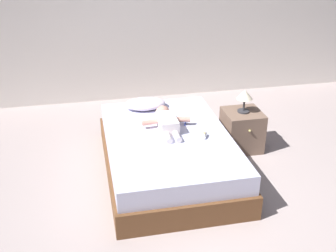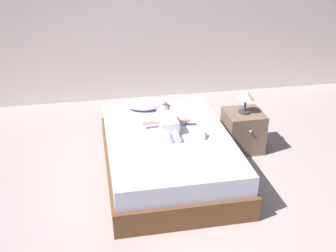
# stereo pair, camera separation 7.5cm
# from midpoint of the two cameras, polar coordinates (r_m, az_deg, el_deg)

# --- Properties ---
(ground_plane) EXTENTS (8.00, 8.00, 0.00)m
(ground_plane) POSITION_cam_midpoint_polar(r_m,az_deg,el_deg) (4.11, 6.13, -11.27)
(ground_plane) COLOR #AF9D9A
(wall_behind_bed) EXTENTS (8.00, 0.12, 2.81)m
(wall_behind_bed) POSITION_cam_midpoint_polar(r_m,az_deg,el_deg) (6.29, -1.24, 16.23)
(wall_behind_bed) COLOR silver
(wall_behind_bed) RESTS_ON ground_plane
(bed) EXTENTS (1.33, 2.00, 0.46)m
(bed) POSITION_cam_midpoint_polar(r_m,az_deg,el_deg) (4.54, 0.47, -3.77)
(bed) COLOR brown
(bed) RESTS_ON ground_plane
(pillow) EXTENTS (0.50, 0.33, 0.12)m
(pillow) POSITION_cam_midpoint_polar(r_m,az_deg,el_deg) (5.04, -2.58, 3.07)
(pillow) COLOR silver
(pillow) RESTS_ON bed
(baby) EXTENTS (0.54, 0.68, 0.17)m
(baby) POSITION_cam_midpoint_polar(r_m,az_deg,el_deg) (4.56, 0.29, 0.67)
(baby) COLOR white
(baby) RESTS_ON bed
(toothbrush) EXTENTS (0.06, 0.15, 0.02)m
(toothbrush) POSITION_cam_midpoint_polar(r_m,az_deg,el_deg) (4.68, 2.91, 0.53)
(toothbrush) COLOR blue
(toothbrush) RESTS_ON bed
(nightstand) EXTENTS (0.43, 0.46, 0.48)m
(nightstand) POSITION_cam_midpoint_polar(r_m,az_deg,el_deg) (5.07, 10.56, -0.64)
(nightstand) COLOR #785D4C
(nightstand) RESTS_ON ground_plane
(lamp) EXTENTS (0.19, 0.19, 0.27)m
(lamp) POSITION_cam_midpoint_polar(r_m,az_deg,el_deg) (4.89, 10.98, 3.93)
(lamp) COLOR #333338
(lamp) RESTS_ON nightstand
(baby_bottle) EXTENTS (0.09, 0.11, 0.08)m
(baby_bottle) POSITION_cam_midpoint_polar(r_m,az_deg,el_deg) (4.36, 5.38, -1.27)
(baby_bottle) COLOR white
(baby_bottle) RESTS_ON bed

